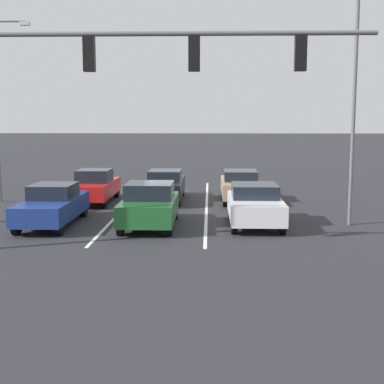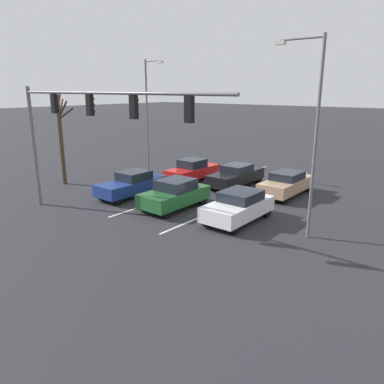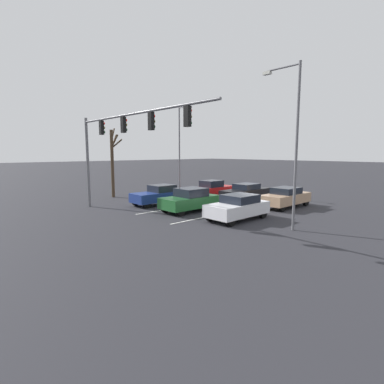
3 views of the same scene
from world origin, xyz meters
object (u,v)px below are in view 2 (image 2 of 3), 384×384
Objects in this scene: traffic_signal_gantry at (83,117)px; car_black_midlane_second at (236,175)px; car_navy_rightlane_front at (132,184)px; car_tan_leftlane_second at (287,183)px; car_red_rightlane_second at (193,170)px; car_darkgreen_midlane_front at (175,194)px; bare_tree_near at (61,135)px; street_lamp_right_shoulder at (148,110)px; street_lamp_left_shoulder at (312,126)px; car_white_leftlane_front at (238,206)px.

car_black_midlane_second is at bearing -99.65° from traffic_signal_gantry.
car_black_midlane_second is (-3.73, -6.08, -0.00)m from car_navy_rightlane_front.
car_navy_rightlane_front is 9.63m from car_tan_leftlane_second.
car_red_rightlane_second is 0.33× the size of traffic_signal_gantry.
car_darkgreen_midlane_front is 6.45m from traffic_signal_gantry.
car_red_rightlane_second is at bearing -135.89° from bare_tree_near.
car_navy_rightlane_front is 1.02× the size of car_tan_leftlane_second.
street_lamp_right_shoulder is at bearing -59.62° from traffic_signal_gantry.
bare_tree_near is (9.74, 0.67, 2.59)m from car_darkgreen_midlane_front.
car_tan_leftlane_second is (-7.40, -6.16, 0.01)m from car_navy_rightlane_front.
car_red_rightlane_second is (6.96, 0.72, 0.02)m from car_tan_leftlane_second.
traffic_signal_gantry is 11.71m from street_lamp_right_shoulder.
street_lamp_right_shoulder is (4.00, -5.52, 4.13)m from car_navy_rightlane_front.
car_navy_rightlane_front is at bearing 58.48° from car_black_midlane_second.
car_navy_rightlane_front is 0.74× the size of bare_tree_near.
car_black_midlane_second is 0.56× the size of street_lamp_left_shoulder.
car_darkgreen_midlane_front is at bearing -176.05° from bare_tree_near.
car_black_midlane_second is at bearing -90.44° from car_darkgreen_midlane_front.
car_darkgreen_midlane_front reaches higher than car_red_rightlane_second.
car_darkgreen_midlane_front is at bearing 4.36° from street_lamp_left_shoulder.
traffic_signal_gantry is at bearing 40.13° from car_white_leftlane_front.
street_lamp_right_shoulder is (4.44, -0.08, 4.11)m from car_red_rightlane_second.
car_tan_leftlane_second is 0.72× the size of bare_tree_near.
street_lamp_left_shoulder is at bearing 154.30° from car_red_rightlane_second.
bare_tree_near reaches higher than car_tan_leftlane_second.
car_tan_leftlane_second is 0.53× the size of street_lamp_right_shoulder.
car_tan_leftlane_second is 0.34× the size of traffic_signal_gantry.
street_lamp_right_shoulder is at bearing 4.13° from car_black_midlane_second.
car_darkgreen_midlane_front is 7.35m from car_tan_leftlane_second.
street_lamp_left_shoulder reaches higher than car_tan_leftlane_second.
car_white_leftlane_front is at bearing 123.48° from car_black_midlane_second.
car_tan_leftlane_second is at bearing -176.81° from street_lamp_right_shoulder.
street_lamp_left_shoulder is (-7.28, -0.56, 4.14)m from car_darkgreen_midlane_front.
street_lamp_left_shoulder is (-10.53, 5.07, 4.17)m from car_red_rightlane_second.
car_navy_rightlane_front is 11.75m from street_lamp_left_shoulder.
car_darkgreen_midlane_front is at bearing 143.44° from street_lamp_right_shoulder.
car_red_rightlane_second is 0.93× the size of car_black_midlane_second.
car_navy_rightlane_front is at bearing -67.26° from traffic_signal_gantry.
bare_tree_near reaches higher than car_darkgreen_midlane_front.
car_navy_rightlane_front reaches higher than car_white_leftlane_front.
car_navy_rightlane_front reaches higher than car_black_midlane_second.
car_black_midlane_second is 10.12m from street_lamp_left_shoulder.
car_red_rightlane_second is at bearing 178.97° from street_lamp_right_shoulder.
traffic_signal_gantry is (5.69, 4.80, 4.40)m from car_white_leftlane_front.
traffic_signal_gantry is at bearing 112.74° from car_navy_rightlane_front.
traffic_signal_gantry is 1.55× the size of street_lamp_left_shoulder.
bare_tree_near reaches higher than car_navy_rightlane_front.
car_black_midlane_second is (-0.05, -6.26, -0.05)m from car_darkgreen_midlane_front.
traffic_signal_gantry is at bearing 120.38° from street_lamp_right_shoulder.
car_tan_leftlane_second is at bearing -117.03° from traffic_signal_gantry.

